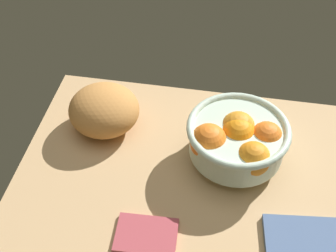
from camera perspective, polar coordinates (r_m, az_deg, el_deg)
The scene contains 5 objects.
ground_plane at distance 99.47cm, azimuth 2.41°, elevation -6.49°, with size 73.40×54.39×3.00cm, color tan.
fruit_bowl at distance 96.54cm, azimuth 8.75°, elevation -1.61°, with size 21.85×21.85×11.62cm.
bread_loaf at distance 105.03cm, azimuth -8.05°, elevation 2.03°, with size 16.33×15.85×10.25cm, color #C58341.
napkin_folded at distance 89.24cm, azimuth -2.75°, elevation -13.57°, with size 11.79×8.33×1.01cm, color #AF4650.
napkin_spare at distance 92.22cm, azimuth 16.61°, elevation -13.45°, with size 14.59×9.46×1.31cm, color slate.
Camera 1 is at (6.18, -60.14, 77.49)cm, focal length 48.43 mm.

